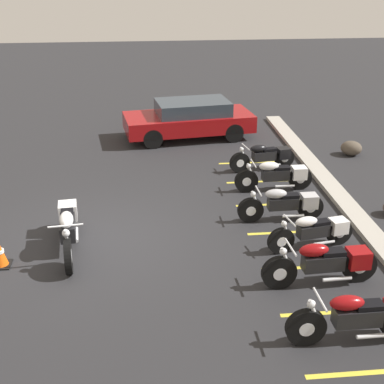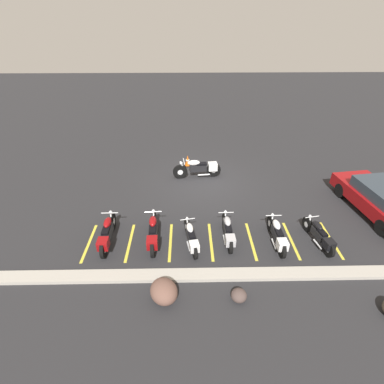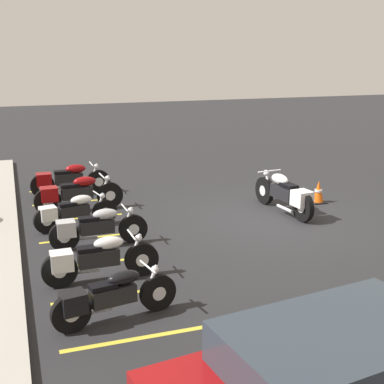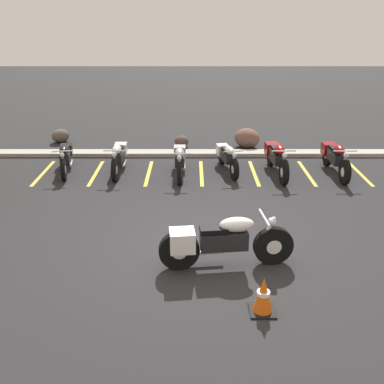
{
  "view_description": "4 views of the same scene",
  "coord_description": "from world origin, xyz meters",
  "px_view_note": "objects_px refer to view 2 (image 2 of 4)",
  "views": [
    {
      "loc": [
        10.5,
        1.05,
        5.76
      ],
      "look_at": [
        -0.42,
        2.13,
        0.9
      ],
      "focal_mm": 50.0,
      "sensor_mm": 36.0,
      "label": 1
    },
    {
      "loc": [
        0.9,
        12.87,
        7.34
      ],
      "look_at": [
        0.7,
        2.31,
        0.88
      ],
      "focal_mm": 28.0,
      "sensor_mm": 36.0,
      "label": 2
    },
    {
      "loc": [
        -11.18,
        5.82,
        4.01
      ],
      "look_at": [
        1.3,
        1.55,
        0.48
      ],
      "focal_mm": 50.0,
      "sensor_mm": 36.0,
      "label": 3
    },
    {
      "loc": [
        -0.23,
        -7.6,
        4.32
      ],
      "look_at": [
        -0.23,
        1.73,
        0.5
      ],
      "focal_mm": 42.0,
      "sensor_mm": 36.0,
      "label": 4
    }
  ],
  "objects_px": {
    "parked_bike_2": "(228,231)",
    "parked_bike_4": "(153,232)",
    "parked_bike_5": "(107,233)",
    "car_red": "(381,199)",
    "landscape_rock_1": "(239,295)",
    "parked_bike_0": "(320,235)",
    "landscape_rock_2": "(164,291)",
    "parked_bike_1": "(277,235)",
    "parked_bike_3": "(191,237)",
    "traffic_cone": "(188,161)",
    "motorcycle_white_featured": "(199,168)"
  },
  "relations": [
    {
      "from": "parked_bike_2",
      "to": "parked_bike_4",
      "type": "distance_m",
      "value": 2.72
    },
    {
      "from": "parked_bike_2",
      "to": "car_red",
      "type": "height_order",
      "value": "car_red"
    },
    {
      "from": "parked_bike_1",
      "to": "traffic_cone",
      "type": "height_order",
      "value": "parked_bike_1"
    },
    {
      "from": "landscape_rock_2",
      "to": "traffic_cone",
      "type": "distance_m",
      "value": 8.86
    },
    {
      "from": "parked_bike_5",
      "to": "landscape_rock_2",
      "type": "height_order",
      "value": "parked_bike_5"
    },
    {
      "from": "parked_bike_5",
      "to": "landscape_rock_1",
      "type": "xyz_separation_m",
      "value": [
        -4.38,
        2.58,
        -0.28
      ]
    },
    {
      "from": "parked_bike_2",
      "to": "parked_bike_4",
      "type": "xyz_separation_m",
      "value": [
        2.72,
        0.07,
        0.04
      ]
    },
    {
      "from": "landscape_rock_2",
      "to": "traffic_cone",
      "type": "bearing_deg",
      "value": -94.89
    },
    {
      "from": "parked_bike_3",
      "to": "parked_bike_4",
      "type": "relative_size",
      "value": 0.86
    },
    {
      "from": "parked_bike_2",
      "to": "parked_bike_4",
      "type": "bearing_deg",
      "value": 90.38
    },
    {
      "from": "landscape_rock_1",
      "to": "traffic_cone",
      "type": "height_order",
      "value": "traffic_cone"
    },
    {
      "from": "parked_bike_4",
      "to": "parked_bike_5",
      "type": "xyz_separation_m",
      "value": [
        1.65,
        0.02,
        -0.01
      ]
    },
    {
      "from": "parked_bike_1",
      "to": "car_red",
      "type": "relative_size",
      "value": 0.46
    },
    {
      "from": "parked_bike_0",
      "to": "parked_bike_1",
      "type": "height_order",
      "value": "parked_bike_1"
    },
    {
      "from": "parked_bike_3",
      "to": "traffic_cone",
      "type": "bearing_deg",
      "value": -9.97
    },
    {
      "from": "parked_bike_0",
      "to": "landscape_rock_2",
      "type": "distance_m",
      "value": 5.92
    },
    {
      "from": "parked_bike_4",
      "to": "traffic_cone",
      "type": "distance_m",
      "value": 6.44
    },
    {
      "from": "parked_bike_1",
      "to": "landscape_rock_2",
      "type": "xyz_separation_m",
      "value": [
        3.93,
        2.34,
        -0.12
      ]
    },
    {
      "from": "parked_bike_1",
      "to": "car_red",
      "type": "distance_m",
      "value": 5.11
    },
    {
      "from": "parked_bike_2",
      "to": "landscape_rock_1",
      "type": "bearing_deg",
      "value": 179.15
    },
    {
      "from": "motorcycle_white_featured",
      "to": "parked_bike_4",
      "type": "relative_size",
      "value": 1.07
    },
    {
      "from": "landscape_rock_2",
      "to": "parked_bike_4",
      "type": "bearing_deg",
      "value": -77.97
    },
    {
      "from": "car_red",
      "to": "landscape_rock_1",
      "type": "height_order",
      "value": "car_red"
    },
    {
      "from": "car_red",
      "to": "landscape_rock_2",
      "type": "relative_size",
      "value": 4.82
    },
    {
      "from": "parked_bike_5",
      "to": "landscape_rock_1",
      "type": "height_order",
      "value": "parked_bike_5"
    },
    {
      "from": "parked_bike_1",
      "to": "parked_bike_2",
      "type": "bearing_deg",
      "value": 80.53
    },
    {
      "from": "car_red",
      "to": "traffic_cone",
      "type": "relative_size",
      "value": 7.42
    },
    {
      "from": "parked_bike_3",
      "to": "landscape_rock_2",
      "type": "bearing_deg",
      "value": 149.38
    },
    {
      "from": "parked_bike_3",
      "to": "parked_bike_4",
      "type": "distance_m",
      "value": 1.39
    },
    {
      "from": "motorcycle_white_featured",
      "to": "traffic_cone",
      "type": "height_order",
      "value": "motorcycle_white_featured"
    },
    {
      "from": "parked_bike_4",
      "to": "parked_bike_1",
      "type": "bearing_deg",
      "value": -95.18
    },
    {
      "from": "parked_bike_5",
      "to": "landscape_rock_1",
      "type": "bearing_deg",
      "value": -121.17
    },
    {
      "from": "motorcycle_white_featured",
      "to": "parked_bike_0",
      "type": "distance_m",
      "value": 6.63
    },
    {
      "from": "parked_bike_2",
      "to": "parked_bike_4",
      "type": "height_order",
      "value": "parked_bike_4"
    },
    {
      "from": "motorcycle_white_featured",
      "to": "parked_bike_3",
      "type": "xyz_separation_m",
      "value": [
        0.51,
        5.22,
        -0.1
      ]
    },
    {
      "from": "motorcycle_white_featured",
      "to": "parked_bike_2",
      "type": "height_order",
      "value": "motorcycle_white_featured"
    },
    {
      "from": "motorcycle_white_featured",
      "to": "parked_bike_5",
      "type": "relative_size",
      "value": 1.09
    },
    {
      "from": "parked_bike_4",
      "to": "motorcycle_white_featured",
      "type": "bearing_deg",
      "value": -23.49
    },
    {
      "from": "motorcycle_white_featured",
      "to": "landscape_rock_1",
      "type": "height_order",
      "value": "motorcycle_white_featured"
    },
    {
      "from": "motorcycle_white_featured",
      "to": "parked_bike_5",
      "type": "xyz_separation_m",
      "value": [
        3.53,
        5.01,
        -0.04
      ]
    },
    {
      "from": "parked_bike_1",
      "to": "parked_bike_2",
      "type": "height_order",
      "value": "parked_bike_1"
    },
    {
      "from": "parked_bike_1",
      "to": "parked_bike_4",
      "type": "distance_m",
      "value": 4.47
    },
    {
      "from": "parked_bike_4",
      "to": "parked_bike_2",
      "type": "bearing_deg",
      "value": -91.4
    },
    {
      "from": "parked_bike_3",
      "to": "car_red",
      "type": "distance_m",
      "value": 8.07
    },
    {
      "from": "parked_bike_0",
      "to": "parked_bike_5",
      "type": "relative_size",
      "value": 0.89
    },
    {
      "from": "parked_bike_3",
      "to": "parked_bike_4",
      "type": "xyz_separation_m",
      "value": [
        1.37,
        -0.23,
        0.06
      ]
    },
    {
      "from": "parked_bike_5",
      "to": "car_red",
      "type": "bearing_deg",
      "value": -81.51
    },
    {
      "from": "parked_bike_4",
      "to": "parked_bike_5",
      "type": "bearing_deg",
      "value": 87.84
    },
    {
      "from": "motorcycle_white_featured",
      "to": "traffic_cone",
      "type": "bearing_deg",
      "value": -71.92
    },
    {
      "from": "traffic_cone",
      "to": "parked_bike_3",
      "type": "bearing_deg",
      "value": 90.68
    }
  ]
}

